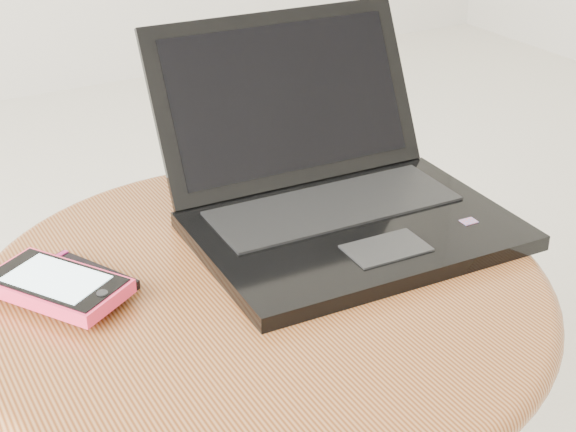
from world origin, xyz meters
TOP-DOWN VIEW (x-y plane):
  - table at (0.06, 0.08)m, footprint 0.55×0.55m
  - laptop at (0.19, 0.15)m, footprint 0.33×0.33m
  - phone_black at (-0.09, 0.15)m, footprint 0.09×0.11m
  - phone_pink at (-0.12, 0.14)m, footprint 0.12×0.14m

SIDE VIEW (x-z plane):
  - table at x=0.06m, z-range 0.13..0.57m
  - phone_black at x=-0.09m, z-range 0.44..0.45m
  - phone_pink at x=-0.12m, z-range 0.45..0.46m
  - laptop at x=0.19m, z-range 0.38..0.57m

